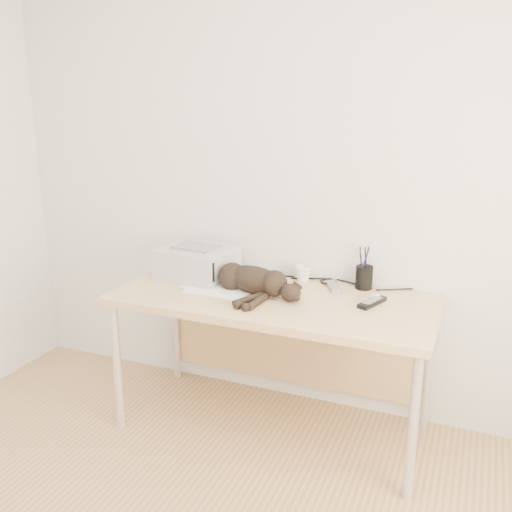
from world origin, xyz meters
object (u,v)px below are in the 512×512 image
at_px(pen_cup, 364,277).
at_px(printer, 197,262).
at_px(cat, 251,281).
at_px(mouse, 377,295).
at_px(desk, 279,315).
at_px(mug, 303,274).

bearing_deg(pen_cup, printer, -169.43).
relative_size(cat, mouse, 5.68).
height_order(desk, mug, mug).
distance_m(mug, mouse, 0.44).
distance_m(printer, cat, 0.39).
bearing_deg(pen_cup, mug, -178.25).
xyz_separation_m(desk, printer, (-0.49, 0.04, 0.22)).
relative_size(printer, pen_cup, 1.84).
xyz_separation_m(mug, mouse, (0.42, -0.12, -0.03)).
relative_size(mug, pen_cup, 0.42).
bearing_deg(mouse, cat, 174.37).
height_order(desk, mouse, mouse).
xyz_separation_m(cat, pen_cup, (0.52, 0.28, -0.00)).
bearing_deg(desk, mug, 70.98).
bearing_deg(pen_cup, mouse, -54.58).
bearing_deg(pen_cup, desk, -152.62).
bearing_deg(printer, cat, -17.80).
xyz_separation_m(pen_cup, mouse, (0.09, -0.13, -0.04)).
distance_m(cat, mouse, 0.63).
height_order(mug, mouse, mug).
bearing_deg(cat, mouse, 27.43).
xyz_separation_m(desk, mug, (0.07, 0.19, 0.18)).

